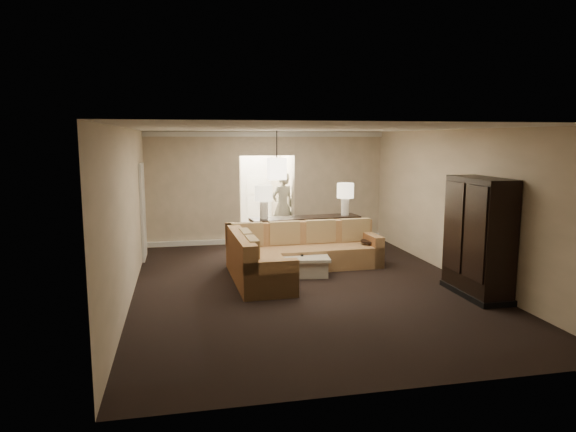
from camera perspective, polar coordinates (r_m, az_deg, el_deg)
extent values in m
plane|color=black|center=(9.38, 1.87, -7.69)|extent=(8.00, 8.00, 0.00)
cube|color=beige|center=(12.97, -2.31, 3.18)|extent=(6.00, 0.04, 2.80)
cube|color=beige|center=(5.35, 12.22, -4.93)|extent=(6.00, 0.04, 2.80)
cube|color=beige|center=(8.86, -17.28, 0.24)|extent=(0.04, 8.00, 2.80)
cube|color=beige|center=(10.22, 18.49, 1.25)|extent=(0.04, 8.00, 2.80)
cube|color=white|center=(9.00, 1.96, 9.69)|extent=(6.00, 8.00, 0.02)
cube|color=white|center=(12.87, -2.30, 9.07)|extent=(6.00, 0.10, 0.12)
cube|color=white|center=(13.12, -2.23, -2.67)|extent=(6.00, 0.10, 0.12)
cube|color=silver|center=(11.67, -15.81, 0.51)|extent=(0.05, 0.90, 2.10)
cube|color=white|center=(14.15, -2.95, -2.09)|extent=(1.40, 2.00, 0.01)
cube|color=beige|center=(13.87, -5.86, 3.50)|extent=(0.04, 2.00, 2.80)
cube|color=beige|center=(14.08, -0.17, 3.62)|extent=(0.04, 2.00, 2.80)
cube|color=beige|center=(14.94, -3.59, 3.89)|extent=(1.40, 0.04, 2.80)
cube|color=silver|center=(14.95, -3.56, 2.55)|extent=(0.90, 0.05, 2.10)
cube|color=brown|center=(10.54, 1.87, -4.61)|extent=(3.14, 1.03, 0.44)
cube|color=brown|center=(9.18, -2.74, -6.64)|extent=(0.98, 1.48, 0.44)
cube|color=brown|center=(10.77, 1.40, -1.84)|extent=(3.12, 0.34, 0.48)
cube|color=brown|center=(9.51, -5.37, -3.29)|extent=(0.32, 2.50, 0.48)
cube|color=brown|center=(10.99, 9.20, -3.62)|extent=(0.24, 0.94, 0.64)
cube|color=brown|center=(8.56, -1.95, -7.04)|extent=(0.94, 0.24, 0.64)
cube|color=#8E724C|center=(10.49, -4.56, -2.04)|extent=(0.65, 0.18, 0.48)
cube|color=#8E724C|center=(10.63, -0.42, -1.87)|extent=(0.65, 0.18, 0.48)
cube|color=#8E724C|center=(10.83, 3.59, -1.69)|extent=(0.65, 0.18, 0.48)
cube|color=#8E724C|center=(11.09, 7.43, -1.51)|extent=(0.65, 0.18, 0.48)
cube|color=#8E724C|center=(9.63, -4.73, -3.01)|extent=(0.18, 0.63, 0.48)
cube|color=#8E724C|center=(8.93, -4.01, -3.93)|extent=(0.18, 0.63, 0.48)
cube|color=beige|center=(10.11, 1.78, -5.53)|extent=(0.94, 0.94, 0.32)
cube|color=beige|center=(10.07, 1.79, -4.51)|extent=(1.04, 1.04, 0.06)
cube|color=black|center=(10.01, 1.55, -4.36)|extent=(0.07, 0.15, 0.02)
cube|color=beige|center=(10.21, 2.48, -4.13)|extent=(0.24, 0.30, 0.01)
cube|color=black|center=(11.19, 1.95, -0.27)|extent=(2.46, 0.76, 0.07)
cube|color=black|center=(10.97, -3.51, -2.91)|extent=(0.13, 0.50, 0.88)
cube|color=black|center=(11.67, 7.05, -2.26)|extent=(0.13, 0.50, 0.88)
cube|color=black|center=(11.34, 1.93, -4.11)|extent=(2.34, 0.70, 0.04)
cube|color=black|center=(9.13, 20.44, -2.23)|extent=(0.55, 1.33, 2.00)
cube|color=black|center=(8.68, 20.06, -1.79)|extent=(0.03, 0.59, 1.52)
cube|color=black|center=(9.24, 17.89, -1.08)|extent=(0.03, 0.59, 1.52)
cube|color=black|center=(9.35, 20.13, -7.97)|extent=(0.59, 1.39, 0.10)
cylinder|color=black|center=(10.87, 9.16, -2.78)|extent=(0.42, 0.42, 0.04)
torus|color=silver|center=(10.96, 9.11, -4.87)|extent=(0.34, 0.34, 0.02)
cylinder|color=silver|center=(10.94, 9.97, -4.10)|extent=(0.02, 0.02, 0.49)
cylinder|color=silver|center=(11.05, 8.66, -3.93)|extent=(0.02, 0.02, 0.49)
cylinder|color=silver|center=(10.78, 8.76, -4.26)|extent=(0.02, 0.02, 0.49)
cylinder|color=white|center=(10.90, -2.70, 0.68)|extent=(0.18, 0.18, 0.38)
cylinder|color=beige|center=(10.85, -2.71, 2.55)|extent=(0.37, 0.37, 0.33)
cylinder|color=white|center=(11.50, 6.36, 1.06)|extent=(0.18, 0.18, 0.38)
cylinder|color=beige|center=(11.45, 6.39, 2.83)|extent=(0.37, 0.37, 0.33)
cylinder|color=black|center=(11.64, -1.26, 7.98)|extent=(0.02, 0.02, 0.60)
cube|color=beige|center=(11.66, -1.25, 5.28)|extent=(0.38, 0.38, 0.48)
imported|color=beige|center=(13.40, -0.61, 1.53)|extent=(0.83, 0.70, 1.95)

